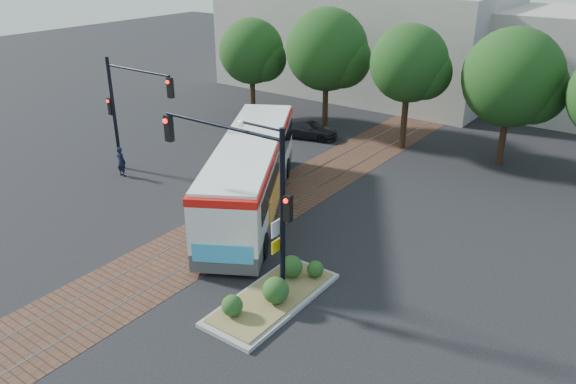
% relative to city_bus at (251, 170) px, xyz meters
% --- Properties ---
extents(ground, '(120.00, 120.00, 0.00)m').
position_rel_city_bus_xyz_m(ground, '(0.55, -4.37, -1.83)').
color(ground, black).
rests_on(ground, ground).
extents(trackbed, '(3.60, 40.00, 0.02)m').
position_rel_city_bus_xyz_m(trackbed, '(0.55, -0.37, -1.83)').
color(trackbed, '#523425').
rests_on(trackbed, ground).
extents(tree_row, '(26.40, 5.60, 7.67)m').
position_rel_city_bus_xyz_m(tree_row, '(1.76, 12.05, 3.02)').
color(tree_row, '#382314').
rests_on(tree_row, ground).
extents(warehouses, '(40.00, 13.00, 8.00)m').
position_rel_city_bus_xyz_m(warehouses, '(0.02, 24.38, 1.98)').
color(warehouses, '#ADA899').
rests_on(warehouses, ground).
extents(city_bus, '(8.40, 11.91, 3.29)m').
position_rel_city_bus_xyz_m(city_bus, '(0.00, 0.00, 0.00)').
color(city_bus, '#47474A').
rests_on(city_bus, ground).
extents(traffic_island, '(2.20, 5.20, 1.13)m').
position_rel_city_bus_xyz_m(traffic_island, '(5.37, -5.27, -1.50)').
color(traffic_island, gray).
rests_on(traffic_island, ground).
extents(signal_pole_main, '(5.49, 0.46, 6.00)m').
position_rel_city_bus_xyz_m(signal_pole_main, '(4.41, -5.18, 2.33)').
color(signal_pole_main, black).
rests_on(signal_pole_main, ground).
extents(signal_pole_left, '(4.99, 0.34, 6.00)m').
position_rel_city_bus_xyz_m(signal_pole_left, '(-7.82, -0.37, 2.03)').
color(signal_pole_left, black).
rests_on(signal_pole_left, ground).
extents(officer, '(0.59, 0.39, 1.59)m').
position_rel_city_bus_xyz_m(officer, '(-7.93, -1.06, -1.04)').
color(officer, black).
rests_on(officer, ground).
extents(parked_car, '(4.15, 2.52, 1.12)m').
position_rel_city_bus_xyz_m(parked_car, '(-3.64, 9.90, -1.27)').
color(parked_car, black).
rests_on(parked_car, ground).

